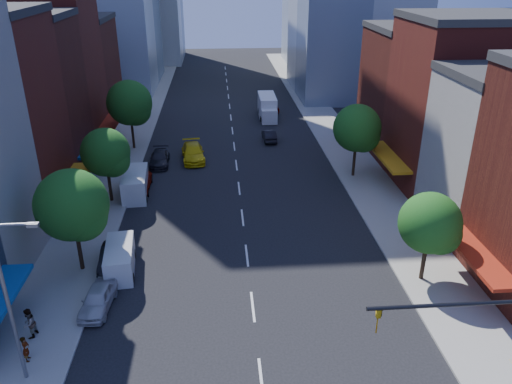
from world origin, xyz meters
TOP-DOWN VIEW (x-y plane):
  - ground at (0.00, 0.00)m, footprint 220.00×220.00m
  - sidewalk_left at (-12.50, 40.00)m, footprint 5.00×120.00m
  - sidewalk_right at (12.50, 40.00)m, footprint 5.00×120.00m
  - bldg_left_3 at (-21.00, 29.00)m, footprint 12.00×8.00m
  - bldg_left_4 at (-21.00, 37.50)m, footprint 12.00×9.00m
  - bldg_left_5 at (-21.00, 47.00)m, footprint 12.00×10.00m
  - bldg_right_2 at (21.00, 24.00)m, footprint 12.00×10.00m
  - bldg_right_3 at (21.00, 34.00)m, footprint 12.00×10.00m
  - traffic_signal at (9.94, -4.50)m, footprint 7.24×2.24m
  - streetlight at (-11.81, 1.00)m, footprint 2.25×0.25m
  - tree_left_near at (-11.35, 10.92)m, footprint 4.80×4.80m
  - tree_left_mid at (-11.35, 21.92)m, footprint 4.20×4.20m
  - tree_left_far at (-11.35, 35.92)m, footprint 5.00×5.00m
  - tree_right_near at (11.65, 7.92)m, footprint 4.00×4.00m
  - tree_right_far at (11.65, 25.92)m, footprint 4.60×4.60m
  - parked_car_front at (-9.50, 6.60)m, footprint 2.00×4.20m
  - parked_car_second at (-9.50, 11.51)m, footprint 1.55×4.24m
  - parked_car_third at (-9.50, 24.22)m, footprint 2.44×5.16m
  - parked_car_rear at (-8.08, 30.82)m, footprint 2.03×4.80m
  - cargo_van_near at (-8.80, 10.58)m, footprint 2.28×4.69m
  - cargo_van_far at (-9.49, 23.10)m, footprint 2.45×5.37m
  - taxi at (-4.59, 31.93)m, footprint 2.88×5.84m
  - traffic_car_oncoming at (4.28, 37.74)m, footprint 1.54×4.10m
  - traffic_car_far at (5.81, 50.69)m, footprint 2.32×4.84m
  - box_truck at (5.04, 47.62)m, footprint 2.39×7.41m
  - pedestrian_near at (-12.30, 2.21)m, footprint 0.44×0.60m
  - pedestrian_far at (-12.72, 4.09)m, footprint 0.90×1.04m

SIDE VIEW (x-z plane):
  - ground at x=0.00m, z-range 0.00..0.00m
  - sidewalk_left at x=-12.50m, z-range 0.00..0.15m
  - sidewalk_right at x=12.50m, z-range 0.00..0.15m
  - traffic_car_oncoming at x=4.28m, z-range 0.00..1.34m
  - parked_car_rear at x=-8.08m, z-range 0.00..1.38m
  - parked_car_front at x=-9.50m, z-range 0.00..1.39m
  - parked_car_second at x=-9.50m, z-range 0.00..1.39m
  - parked_car_third at x=-9.50m, z-range 0.00..1.42m
  - traffic_car_far at x=5.81m, z-range 0.00..1.59m
  - taxi at x=-4.59m, z-range 0.00..1.63m
  - pedestrian_near at x=-12.30m, z-range 0.15..1.68m
  - cargo_van_near at x=-8.80m, z-range -0.01..1.92m
  - pedestrian_far at x=-12.72m, z-range 0.15..2.00m
  - cargo_van_far at x=-9.49m, z-range -0.01..2.22m
  - box_truck at x=5.04m, z-range -0.08..2.89m
  - traffic_signal at x=9.94m, z-range 0.16..8.16m
  - tree_right_near at x=11.65m, z-range 1.09..7.29m
  - tree_left_mid at x=-11.35m, z-range 1.20..7.85m
  - tree_right_far at x=11.65m, z-range 1.26..8.46m
  - tree_left_near at x=-11.35m, z-range 1.22..8.52m
  - tree_left_far at x=-11.35m, z-range 1.33..9.08m
  - streetlight at x=-11.81m, z-range 0.78..9.78m
  - bldg_left_5 at x=-21.00m, z-range 0.00..13.00m
  - bldg_right_3 at x=21.00m, z-range 0.00..13.00m
  - bldg_left_3 at x=-21.00m, z-range 0.00..15.00m
  - bldg_right_2 at x=21.00m, z-range 0.00..15.00m
  - bldg_left_4 at x=-21.00m, z-range 0.00..17.00m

